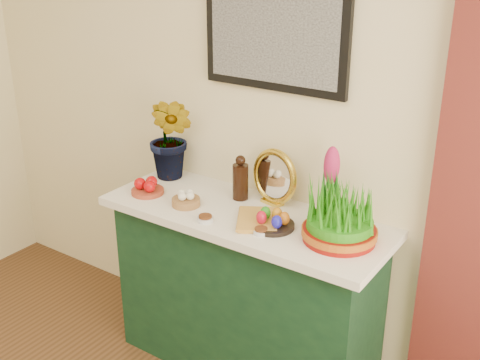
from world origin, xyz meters
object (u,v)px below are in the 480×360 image
(wheatgrass_sabzeh, at_px, (340,216))
(hyacinth_green, at_px, (171,125))
(mirror, at_px, (274,177))
(book, at_px, (237,218))
(sideboard, at_px, (246,296))

(wheatgrass_sabzeh, bearing_deg, hyacinth_green, 172.74)
(wheatgrass_sabzeh, bearing_deg, mirror, 158.35)
(book, bearing_deg, mirror, 53.55)
(hyacinth_green, bearing_deg, sideboard, -9.81)
(sideboard, height_order, hyacinth_green, hyacinth_green)
(sideboard, height_order, book, book)
(sideboard, relative_size, hyacinth_green, 2.17)
(sideboard, relative_size, mirror, 4.64)
(mirror, xyz_separation_m, wheatgrass_sabzeh, (0.43, -0.17, -0.02))
(mirror, bearing_deg, book, -96.04)
(book, xyz_separation_m, wheatgrass_sabzeh, (0.46, 0.10, 0.10))
(sideboard, xyz_separation_m, mirror, (0.05, 0.16, 0.60))
(hyacinth_green, height_order, mirror, hyacinth_green)
(sideboard, relative_size, book, 5.41)
(hyacinth_green, bearing_deg, book, -19.00)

